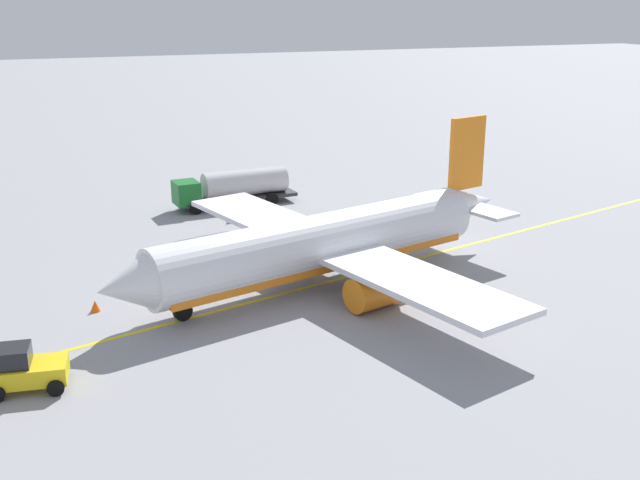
# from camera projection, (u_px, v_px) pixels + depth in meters

# --- Properties ---
(ground_plane) EXTENTS (400.00, 400.00, 0.00)m
(ground_plane) POSITION_uv_depth(u_px,v_px,m) (320.00, 284.00, 49.74)
(ground_plane) COLOR #939399
(airplane) EXTENTS (30.40, 30.29, 9.66)m
(airplane) POSITION_uv_depth(u_px,v_px,m) (326.00, 244.00, 49.21)
(airplane) COLOR white
(airplane) RESTS_ON ground
(fuel_tanker) EXTENTS (11.13, 3.63, 3.15)m
(fuel_tanker) POSITION_uv_depth(u_px,v_px,m) (234.00, 187.00, 67.71)
(fuel_tanker) COLOR #2D2D33
(fuel_tanker) RESTS_ON ground
(pushback_tug) EXTENTS (3.84, 2.74, 2.20)m
(pushback_tug) POSITION_uv_depth(u_px,v_px,m) (25.00, 369.00, 36.25)
(pushback_tug) COLOR yellow
(pushback_tug) RESTS_ON ground
(refueling_worker) EXTENTS (0.49, 0.60, 1.71)m
(refueling_worker) POSITION_uv_depth(u_px,v_px,m) (238.00, 209.00, 64.15)
(refueling_worker) COLOR navy
(refueling_worker) RESTS_ON ground
(safety_cone_nose) EXTENTS (0.60, 0.60, 0.67)m
(safety_cone_nose) POSITION_uv_depth(u_px,v_px,m) (95.00, 306.00, 45.39)
(safety_cone_nose) COLOR #F2590F
(safety_cone_nose) RESTS_ON ground
(safety_cone_wingtip) EXTENTS (0.60, 0.60, 0.67)m
(safety_cone_wingtip) POSITION_uv_depth(u_px,v_px,m) (146.00, 295.00, 47.06)
(safety_cone_wingtip) COLOR #F2590F
(safety_cone_wingtip) RESTS_ON ground
(taxi_line_marking) EXTENTS (72.47, 20.34, 0.01)m
(taxi_line_marking) POSITION_uv_depth(u_px,v_px,m) (320.00, 284.00, 49.73)
(taxi_line_marking) COLOR yellow
(taxi_line_marking) RESTS_ON ground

